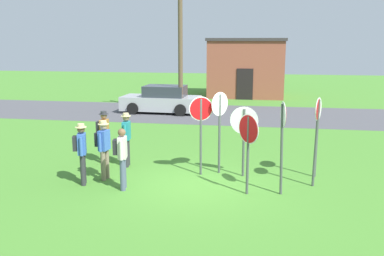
% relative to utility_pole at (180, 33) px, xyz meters
% --- Properties ---
extents(ground_plane, '(80.00, 80.00, 0.00)m').
position_rel_utility_pole_xyz_m(ground_plane, '(2.63, -11.03, -4.36)').
color(ground_plane, '#47842D').
extents(street_asphalt, '(60.00, 6.40, 0.01)m').
position_rel_utility_pole_xyz_m(street_asphalt, '(2.63, 0.57, -4.35)').
color(street_asphalt, '#4C4C51').
rests_on(street_asphalt, ground).
extents(building_background, '(5.42, 4.12, 4.11)m').
position_rel_utility_pole_xyz_m(building_background, '(3.13, 8.52, -2.30)').
color(building_background, brown).
rests_on(building_background, ground).
extents(utility_pole, '(1.80, 0.24, 8.35)m').
position_rel_utility_pole_xyz_m(utility_pole, '(0.00, 0.00, 0.00)').
color(utility_pole, brown).
rests_on(utility_pole, ground).
extents(parked_car_on_street, '(4.36, 2.14, 1.51)m').
position_rel_utility_pole_xyz_m(parked_car_on_street, '(-1.17, 0.55, -3.67)').
color(parked_car_on_street, '#A5A8AD').
rests_on(parked_car_on_street, ground).
extents(stop_sign_leaning_left, '(0.25, 0.63, 2.38)m').
position_rel_utility_pole_xyz_m(stop_sign_leaning_left, '(5.98, -9.80, -2.76)').
color(stop_sign_leaning_left, '#474C4C').
rests_on(stop_sign_leaning_left, ground).
extents(stop_sign_low_front, '(0.82, 0.12, 2.10)m').
position_rel_utility_pole_xyz_m(stop_sign_low_front, '(3.87, -10.10, -2.92)').
color(stop_sign_low_front, '#474C4C').
rests_on(stop_sign_low_front, ground).
extents(stop_sign_tallest, '(0.53, 0.58, 2.14)m').
position_rel_utility_pole_xyz_m(stop_sign_tallest, '(4.05, -11.60, -2.89)').
color(stop_sign_tallest, '#474C4C').
rests_on(stop_sign_tallest, ground).
extents(stop_sign_leaning_right, '(0.43, 0.58, 2.48)m').
position_rel_utility_pole_xyz_m(stop_sign_leaning_right, '(3.13, -9.90, -2.67)').
color(stop_sign_leaning_right, '#474C4C').
rests_on(stop_sign_leaning_right, ground).
extents(stop_sign_nearest, '(0.19, 0.59, 2.47)m').
position_rel_utility_pole_xyz_m(stop_sign_nearest, '(5.86, -10.67, -2.73)').
color(stop_sign_nearest, '#474C4C').
rests_on(stop_sign_nearest, ground).
extents(stop_sign_far_back, '(0.14, 0.64, 2.47)m').
position_rel_utility_pole_xyz_m(stop_sign_far_back, '(4.91, -11.47, -2.71)').
color(stop_sign_far_back, '#474C4C').
rests_on(stop_sign_far_back, ground).
extents(stop_sign_rear_right, '(0.67, 0.29, 2.37)m').
position_rel_utility_pole_xyz_m(stop_sign_rear_right, '(2.60, -10.17, -2.74)').
color(stop_sign_rear_right, '#474C4C').
rests_on(stop_sign_rear_right, ground).
extents(person_in_dark_shirt, '(0.43, 0.54, 1.74)m').
position_rel_utility_pole_xyz_m(person_in_dark_shirt, '(-0.55, -11.59, -3.35)').
color(person_in_dark_shirt, '#2D2D33').
rests_on(person_in_dark_shirt, ground).
extents(person_with_sunhat, '(0.40, 0.56, 1.69)m').
position_rel_utility_pole_xyz_m(person_with_sunhat, '(0.70, -11.80, -3.37)').
color(person_with_sunhat, '#4C5670').
rests_on(person_with_sunhat, ground).
extents(person_holding_notes, '(0.41, 0.57, 1.74)m').
position_rel_utility_pole_xyz_m(person_holding_notes, '(-0.10, -11.06, -3.35)').
color(person_holding_notes, '#7A6B56').
rests_on(person_holding_notes, ground).
extents(person_in_teal, '(0.40, 0.57, 1.74)m').
position_rel_utility_pole_xyz_m(person_in_teal, '(-0.71, -9.46, -3.35)').
color(person_in_teal, '#7A6B56').
rests_on(person_in_teal, ground).
extents(person_in_blue, '(0.32, 0.57, 1.74)m').
position_rel_utility_pole_xyz_m(person_in_blue, '(0.14, -9.70, -3.37)').
color(person_in_blue, '#2D2D33').
rests_on(person_in_blue, ground).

